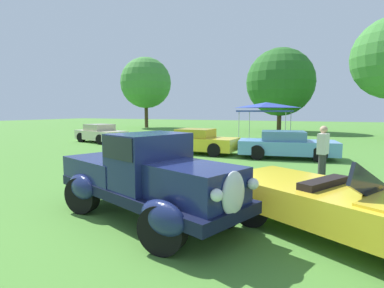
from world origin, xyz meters
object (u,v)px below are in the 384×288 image
object	(u,v)px
show_car_skyblue	(286,145)
spectator_near_truck	(323,152)
show_car_cream	(100,133)
canopy_tent_left_field	(266,106)
neighbor_convertible	(356,208)
feature_pickup_truck	(147,176)
show_car_yellow	(198,141)

from	to	relation	value
show_car_skyblue	spectator_near_truck	size ratio (longest dim) A/B	2.63
show_car_cream	canopy_tent_left_field	xyz separation A→B (m)	(10.05, 5.32, 1.83)
neighbor_convertible	show_car_cream	xyz separation A→B (m)	(-14.42, 10.57, 0.02)
show_car_cream	canopy_tent_left_field	distance (m)	11.52
show_car_skyblue	canopy_tent_left_field	world-z (taller)	canopy_tent_left_field
feature_pickup_truck	neighbor_convertible	distance (m)	3.67
show_car_cream	spectator_near_truck	xyz separation A→B (m)	(13.86, -6.33, 0.32)
neighbor_convertible	show_car_yellow	world-z (taller)	neighbor_convertible
feature_pickup_truck	spectator_near_truck	distance (m)	5.61
feature_pickup_truck	spectator_near_truck	xyz separation A→B (m)	(3.07, 4.69, 0.05)
feature_pickup_truck	spectator_near_truck	size ratio (longest dim) A/B	2.69
canopy_tent_left_field	show_car_skyblue	bearing A→B (deg)	-72.76
show_car_yellow	canopy_tent_left_field	bearing A→B (deg)	75.13
neighbor_convertible	show_car_skyblue	xyz separation A→B (m)	(-2.11, 8.62, 0.02)
feature_pickup_truck	show_car_yellow	size ratio (longest dim) A/B	1.18
show_car_yellow	show_car_skyblue	bearing A→B (deg)	2.48
canopy_tent_left_field	show_car_yellow	bearing A→B (deg)	-104.87
neighbor_convertible	show_car_yellow	bearing A→B (deg)	126.98
feature_pickup_truck	neighbor_convertible	xyz separation A→B (m)	(3.63, 0.44, -0.29)
show_car_yellow	show_car_skyblue	size ratio (longest dim) A/B	0.87
show_car_cream	show_car_skyblue	bearing A→B (deg)	-9.03
spectator_near_truck	show_car_cream	bearing A→B (deg)	155.46
feature_pickup_truck	show_car_yellow	xyz separation A→B (m)	(-2.72, 8.88, -0.27)
feature_pickup_truck	spectator_near_truck	world-z (taller)	feature_pickup_truck
neighbor_convertible	show_car_yellow	distance (m)	10.56
neighbor_convertible	show_car_skyblue	world-z (taller)	neighbor_convertible
show_car_cream	show_car_yellow	xyz separation A→B (m)	(8.07, -2.14, -0.00)
feature_pickup_truck	show_car_yellow	bearing A→B (deg)	107.02
show_car_cream	show_car_yellow	bearing A→B (deg)	-14.86
show_car_cream	feature_pickup_truck	bearing A→B (deg)	-45.61
neighbor_convertible	show_car_skyblue	size ratio (longest dim) A/B	1.08
show_car_cream	canopy_tent_left_field	world-z (taller)	canopy_tent_left_field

